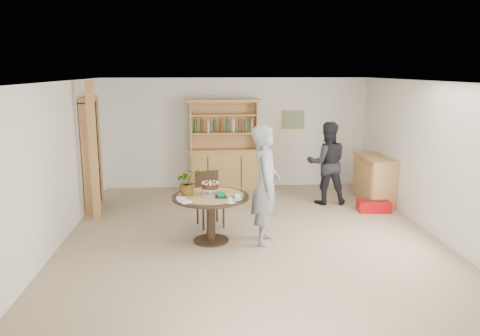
% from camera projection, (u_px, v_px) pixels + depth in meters
% --- Properties ---
extents(ground, '(7.00, 7.00, 0.00)m').
position_uv_depth(ground, '(252.00, 239.00, 7.56)').
color(ground, tan).
rests_on(ground, ground).
extents(room_shell, '(6.04, 7.04, 2.52)m').
position_uv_depth(room_shell, '(252.00, 132.00, 7.21)').
color(room_shell, white).
rests_on(room_shell, ground).
extents(doorway, '(0.13, 1.10, 2.18)m').
position_uv_depth(doorway, '(91.00, 152.00, 9.06)').
color(doorway, black).
rests_on(doorway, ground).
extents(pine_post, '(0.12, 0.12, 2.50)m').
position_uv_depth(pine_post, '(94.00, 152.00, 8.27)').
color(pine_post, tan).
rests_on(pine_post, ground).
extents(hutch, '(1.62, 0.54, 2.04)m').
position_uv_depth(hutch, '(224.00, 159.00, 10.56)').
color(hutch, tan).
rests_on(hutch, ground).
extents(sideboard, '(0.54, 1.26, 0.94)m').
position_uv_depth(sideboard, '(374.00, 179.00, 9.62)').
color(sideboard, tan).
rests_on(sideboard, ground).
extents(dining_table, '(1.20, 1.20, 0.76)m').
position_uv_depth(dining_table, '(211.00, 205.00, 7.32)').
color(dining_table, black).
rests_on(dining_table, ground).
extents(dining_chair, '(0.52, 0.52, 0.95)m').
position_uv_depth(dining_chair, '(209.00, 195.00, 8.14)').
color(dining_chair, black).
rests_on(dining_chair, ground).
extents(birthday_cake, '(0.30, 0.30, 0.20)m').
position_uv_depth(birthday_cake, '(210.00, 187.00, 7.31)').
color(birthday_cake, white).
rests_on(birthday_cake, dining_table).
extents(flower_vase, '(0.47, 0.44, 0.42)m').
position_uv_depth(flower_vase, '(188.00, 182.00, 7.27)').
color(flower_vase, '#3F7233').
rests_on(flower_vase, dining_table).
extents(gift_tray, '(0.30, 0.20, 0.08)m').
position_uv_depth(gift_tray, '(225.00, 195.00, 7.18)').
color(gift_tray, black).
rests_on(gift_tray, dining_table).
extents(coffee_cup_a, '(0.15, 0.15, 0.09)m').
position_uv_depth(coffee_cup_a, '(237.00, 197.00, 7.04)').
color(coffee_cup_a, white).
rests_on(coffee_cup_a, dining_table).
extents(coffee_cup_b, '(0.15, 0.15, 0.08)m').
position_uv_depth(coffee_cup_b, '(230.00, 200.00, 6.86)').
color(coffee_cup_b, white).
rests_on(coffee_cup_b, dining_table).
extents(napkins, '(0.24, 0.33, 0.03)m').
position_uv_depth(napkins, '(183.00, 200.00, 6.95)').
color(napkins, white).
rests_on(napkins, dining_table).
extents(teen_boy, '(0.54, 0.74, 1.86)m').
position_uv_depth(teen_boy, '(266.00, 185.00, 7.22)').
color(teen_boy, gray).
rests_on(teen_boy, ground).
extents(adult_person, '(0.84, 0.67, 1.67)m').
position_uv_depth(adult_person, '(327.00, 163.00, 9.40)').
color(adult_person, black).
rests_on(adult_person, ground).
extents(red_suitcase, '(0.64, 0.46, 0.21)m').
position_uv_depth(red_suitcase, '(374.00, 206.00, 9.01)').
color(red_suitcase, red).
rests_on(red_suitcase, ground).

